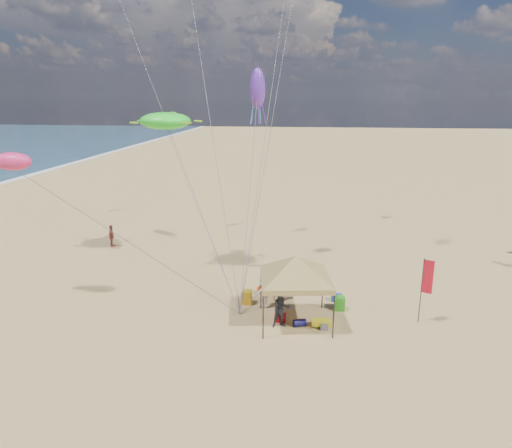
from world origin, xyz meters
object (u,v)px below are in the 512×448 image
object	(u,v)px
person_near_b	(281,309)
chair_green	(340,303)
canopy_tent	(296,258)
cooler_blue	(337,298)
beach_cart	(321,323)
cooler_red	(280,318)
person_far_a	(111,236)
person_near_c	(264,293)
person_near_a	(277,283)
feather_flag	(426,281)
chair_yellow	(247,297)

from	to	relation	value
person_near_b	chair_green	bearing A→B (deg)	17.57
canopy_tent	cooler_blue	size ratio (longest dim) A/B	11.57
canopy_tent	beach_cart	world-z (taller)	canopy_tent
cooler_red	person_far_a	bearing A→B (deg)	141.90
person_near_c	person_near_a	bearing A→B (deg)	-135.93
cooler_blue	feather_flag	bearing A→B (deg)	-26.92
beach_cart	person_near_c	distance (m)	3.41
cooler_red	cooler_blue	world-z (taller)	same
cooler_blue	person_near_c	distance (m)	3.96
beach_cart	cooler_red	bearing A→B (deg)	171.78
cooler_blue	beach_cart	distance (m)	3.05
feather_flag	person_near_b	xyz separation A→B (m)	(-6.65, -1.19, -1.28)
cooler_blue	person_near_c	bearing A→B (deg)	-161.56
cooler_blue	person_near_b	bearing A→B (deg)	-130.28
feather_flag	person_far_a	size ratio (longest dim) A/B	2.02
cooler_red	chair_yellow	size ratio (longest dim) A/B	0.77
person_near_c	beach_cart	bearing A→B (deg)	135.62
chair_green	person_near_c	xyz separation A→B (m)	(-3.83, -0.23, 0.44)
feather_flag	chair_green	world-z (taller)	feather_flag
cooler_red	person_near_c	world-z (taller)	person_near_c
chair_yellow	person_far_a	bearing A→B (deg)	143.05
person_far_a	person_near_b	bearing A→B (deg)	-138.68
canopy_tent	cooler_red	size ratio (longest dim) A/B	11.57
beach_cart	person_near_a	world-z (taller)	person_near_a
feather_flag	person_near_c	xyz separation A→B (m)	(-7.66, 0.76, -1.37)
chair_green	cooler_blue	bearing A→B (deg)	96.28
cooler_red	person_near_a	size ratio (longest dim) A/B	0.28
chair_yellow	person_near_a	xyz separation A→B (m)	(1.53, 0.56, 0.61)
chair_yellow	cooler_red	bearing A→B (deg)	-44.21
person_near_b	person_near_c	xyz separation A→B (m)	(-1.01, 1.96, -0.09)
person_near_a	person_near_b	world-z (taller)	person_near_a
person_near_a	person_far_a	xyz separation A→B (m)	(-12.47, 7.67, -0.16)
cooler_red	cooler_blue	xyz separation A→B (m)	(2.79, 2.66, 0.00)
person_near_a	person_near_c	bearing A→B (deg)	56.40
chair_green	chair_yellow	world-z (taller)	same
person_near_a	person_far_a	size ratio (longest dim) A/B	1.19
chair_yellow	person_near_c	xyz separation A→B (m)	(0.93, -0.39, 0.44)
canopy_tent	chair_green	bearing A→B (deg)	36.73
cooler_red	person_far_a	world-z (taller)	person_far_a
person_near_b	chair_yellow	bearing A→B (deg)	109.37
cooler_red	person_near_a	xyz separation A→B (m)	(-0.33, 2.37, 0.77)
cooler_blue	person_near_c	world-z (taller)	person_near_c
cooler_red	cooler_blue	size ratio (longest dim) A/B	1.00
feather_flag	beach_cart	xyz separation A→B (m)	(-4.77, -0.94, -1.96)
canopy_tent	person_near_b	bearing A→B (deg)	-138.61
canopy_tent	person_far_a	distance (m)	16.99
cooler_blue	chair_green	size ratio (longest dim) A/B	0.77
beach_cart	person_near_a	distance (m)	3.59
cooler_blue	canopy_tent	bearing A→B (deg)	-128.30
beach_cart	person_near_b	xyz separation A→B (m)	(-1.89, -0.25, 0.69)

